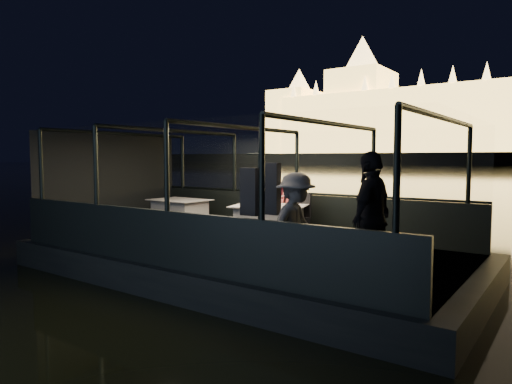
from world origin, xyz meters
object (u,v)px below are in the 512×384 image
Objects in this scene: coat_stand at (259,213)px; wine_bottle at (246,197)px; dining_table_central at (269,224)px; chair_port_right at (296,219)px; passenger_dark at (371,223)px; person_man_maroon at (274,202)px; passenger_stripe at (296,220)px; person_woman_coral at (291,203)px; dining_table_aft at (180,213)px; chair_port_left at (274,217)px.

wine_bottle is (-1.83, 2.14, 0.02)m from coat_stand.
dining_table_central is 0.62m from chair_port_right.
passenger_dark is at bearing -31.79° from dining_table_central.
wine_bottle is (-3.44, 1.78, 0.06)m from passenger_dark.
person_man_maroon is 0.97× the size of passenger_stripe.
person_man_maroon reaches higher than person_woman_coral.
dining_table_aft is 2.24m from wine_bottle.
dining_table_central is at bearing -71.48° from chair_port_left.
person_woman_coral is 3.43m from passenger_stripe.
wine_bottle is (-0.63, -0.78, 0.17)m from person_woman_coral.
person_man_maroon is (-1.68, 2.98, -0.15)m from coat_stand.
coat_stand is 3.16m from person_woman_coral.
chair_port_right reaches higher than dining_table_aft.
dining_table_central is at bearing -70.45° from person_man_maroon.
passenger_stripe reaches higher than wine_bottle.
dining_table_central is at bearing 120.19° from coat_stand.
wine_bottle is at bearing 50.12° from passenger_stripe.
chair_port_left is (2.48, 0.39, 0.06)m from dining_table_aft.
wine_bottle is at bearing -5.58° from dining_table_aft.
wine_bottle reaches higher than dining_table_aft.
dining_table_central is at bearing -123.20° from chair_port_right.
coat_stand is (0.91, -2.63, 0.45)m from chair_port_right.
dining_table_central is 0.69m from chair_port_left.
dining_table_aft is at bearing 175.20° from dining_table_central.
chair_port_left is 0.57× the size of passenger_stripe.
passenger_stripe is 1.04m from passenger_dark.
chair_port_left is at bearing 168.93° from chair_port_right.
dining_table_aft is 0.75× the size of passenger_dark.
chair_port_right is at bearing 28.35° from wine_bottle.
chair_port_right is 0.70× the size of person_woman_coral.
person_woman_coral is at bearing 134.44° from chair_port_right.
chair_port_right is at bearing 108.98° from coat_stand.
person_woman_coral is 0.92× the size of passenger_stripe.
passenger_stripe reaches higher than chair_port_right.
dining_table_aft is 2.51m from chair_port_left.
chair_port_right is 2.82m from coat_stand.
passenger_dark reaches higher than chair_port_right.
dining_table_central is 5.43× the size of wine_bottle.
person_woman_coral is (-1.20, 2.92, -0.15)m from coat_stand.
dining_table_central is 3.37m from passenger_dark.
person_woman_coral is 3.80m from passenger_dark.
chair_port_right is 3.42m from passenger_dark.
dining_table_central is 0.80× the size of passenger_dark.
passenger_stripe is 3.25m from wine_bottle.
person_woman_coral is 5.25× the size of wine_bottle.
chair_port_left reaches higher than dining_table_central.
person_man_maroon is (-0.49, 0.06, 0.00)m from person_woman_coral.
coat_stand is 1.24× the size of person_man_maroon.
passenger_dark is (2.51, -2.28, 0.40)m from chair_port_right.
dining_table_central is 0.88m from person_woman_coral.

